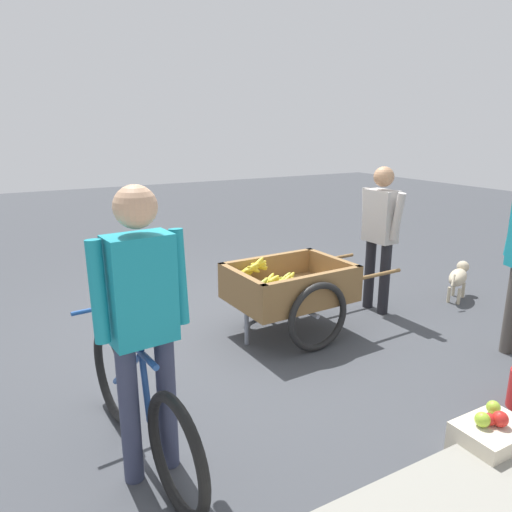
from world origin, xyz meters
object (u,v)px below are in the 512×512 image
bicycle (139,405)px  cyclist_person (142,310)px  vendor_person (380,227)px  apple_crate (492,439)px  dog (459,276)px  fruit_cart (288,290)px

bicycle → cyclist_person: (-0.01, 0.15, 0.65)m
vendor_person → apple_crate: vendor_person is taller
dog → apple_crate: (2.13, 1.95, -0.15)m
fruit_cart → dog: (-2.23, 0.16, -0.17)m
apple_crate → cyclist_person: bearing=-25.7°
dog → fruit_cart: bearing=-4.0°
vendor_person → bicycle: size_ratio=0.93×
vendor_person → apple_crate: bearing=63.8°
apple_crate → dog: bearing=-137.5°
vendor_person → bicycle: vendor_person is taller
cyclist_person → apple_crate: cyclist_person is taller
fruit_cart → apple_crate: (-0.10, 2.11, -0.32)m
bicycle → dog: bearing=-166.9°
cyclist_person → dog: bearing=-164.8°
fruit_cart → bicycle: bearing=31.8°
fruit_cart → vendor_person: size_ratio=1.09×
vendor_person → apple_crate: (1.06, 2.15, -0.80)m
cyclist_person → bicycle: bearing=-84.7°
vendor_person → apple_crate: 2.53m
fruit_cart → bicycle: size_ratio=1.01×
cyclist_person → apple_crate: size_ratio=3.78×
fruit_cart → cyclist_person: bearing=35.4°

